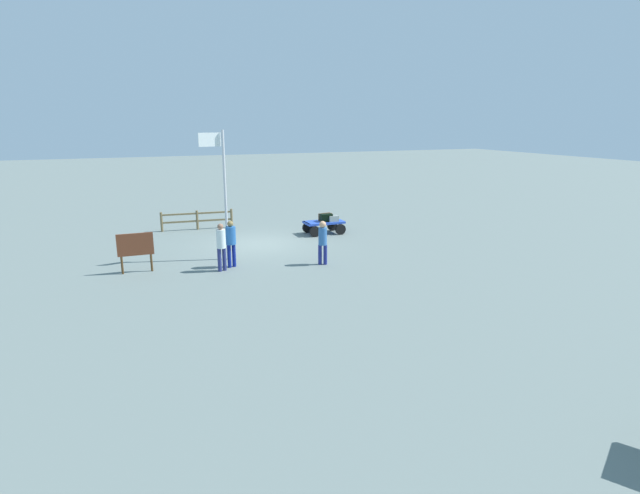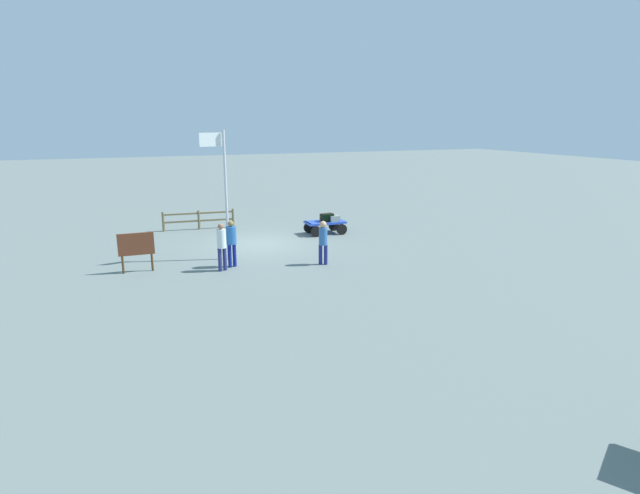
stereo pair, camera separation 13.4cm
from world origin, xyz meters
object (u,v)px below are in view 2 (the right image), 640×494
(suitcase_grey, at_px, (327,217))
(flagpole, at_px, (223,185))
(suitcase_dark, at_px, (327,218))
(worker_lead, at_px, (323,239))
(luggage_cart, at_px, (325,225))
(worker_supervisor, at_px, (222,244))
(signboard, at_px, (136,246))
(worker_trailing, at_px, (231,240))
(suitcase_navy, at_px, (334,219))

(suitcase_grey, height_order, flagpole, flagpole)
(suitcase_dark, xyz_separation_m, worker_lead, (2.20, 4.87, 0.18))
(luggage_cart, height_order, worker_supervisor, worker_supervisor)
(flagpole, bearing_deg, worker_supervisor, 73.89)
(suitcase_grey, xyz_separation_m, worker_lead, (2.25, 5.09, 0.19))
(worker_supervisor, relative_size, flagpole, 0.35)
(suitcase_grey, height_order, worker_lead, worker_lead)
(suitcase_dark, relative_size, signboard, 0.40)
(suitcase_grey, height_order, worker_trailing, worker_trailing)
(suitcase_navy, bearing_deg, worker_trailing, 33.33)
(worker_supervisor, height_order, signboard, worker_supervisor)
(suitcase_grey, bearing_deg, suitcase_navy, 128.53)
(luggage_cart, xyz_separation_m, suitcase_navy, (-0.41, 0.20, 0.31))
(luggage_cart, relative_size, worker_supervisor, 1.07)
(suitcase_dark, bearing_deg, flagpole, 26.78)
(suitcase_dark, bearing_deg, worker_supervisor, 35.89)
(worker_lead, xyz_separation_m, worker_supervisor, (3.71, -0.59, 0.04))
(luggage_cart, xyz_separation_m, worker_lead, (2.10, 4.96, 0.54))
(luggage_cart, distance_m, worker_lead, 5.41)
(luggage_cart, distance_m, worker_trailing, 6.73)
(suitcase_navy, xyz_separation_m, worker_trailing, (5.79, 3.81, 0.29))
(suitcase_dark, height_order, suitcase_navy, suitcase_dark)
(luggage_cart, distance_m, suitcase_navy, 0.55)
(suitcase_navy, xyz_separation_m, worker_lead, (2.51, 4.76, 0.22))
(luggage_cart, bearing_deg, signboard, 21.49)
(suitcase_grey, bearing_deg, luggage_cart, 41.23)
(suitcase_dark, distance_m, flagpole, 6.50)
(luggage_cart, distance_m, signboard, 9.35)
(worker_supervisor, distance_m, signboard, 3.03)
(suitcase_grey, relative_size, suitcase_navy, 1.44)
(worker_lead, bearing_deg, suitcase_navy, -117.82)
(worker_supervisor, xyz_separation_m, flagpole, (-0.44, -1.51, 1.93))
(worker_lead, xyz_separation_m, signboard, (6.58, -1.54, -0.02))
(worker_trailing, height_order, flagpole, flagpole)
(worker_trailing, distance_m, worker_supervisor, 0.57)
(suitcase_dark, distance_m, worker_supervisor, 7.30)
(suitcase_navy, relative_size, flagpole, 0.09)
(worker_supervisor, bearing_deg, luggage_cart, -143.07)
(worker_trailing, height_order, worker_supervisor, worker_trailing)
(worker_trailing, height_order, signboard, worker_trailing)
(suitcase_grey, distance_m, worker_supervisor, 7.47)
(suitcase_navy, distance_m, worker_supervisor, 7.50)
(suitcase_grey, relative_size, worker_supervisor, 0.39)
(luggage_cart, relative_size, signboard, 1.30)
(luggage_cart, bearing_deg, worker_lead, 67.02)
(suitcase_dark, bearing_deg, suitcase_navy, 161.47)
(suitcase_grey, bearing_deg, signboard, 21.89)
(suitcase_navy, height_order, worker_lead, worker_lead)
(worker_trailing, relative_size, flagpole, 0.35)
(suitcase_dark, height_order, flagpole, flagpole)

